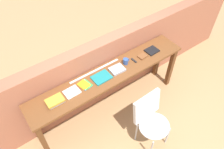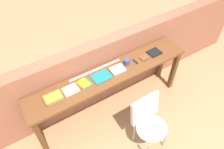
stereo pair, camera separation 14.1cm
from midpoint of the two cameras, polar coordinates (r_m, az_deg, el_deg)
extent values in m
plane|color=tan|center=(3.66, 3.26, -12.15)|extent=(40.00, 40.00, 0.00)
cube|color=#9E5B42|center=(3.51, -2.23, 0.55)|extent=(6.00, 0.20, 1.20)
cube|color=brown|center=(3.12, 0.81, 0.04)|extent=(2.50, 0.44, 0.04)
cube|color=#5B341A|center=(3.16, -16.78, -15.77)|extent=(0.07, 0.07, 0.84)
cube|color=#5B341A|center=(3.95, 16.75, 0.94)|extent=(0.07, 0.07, 0.84)
cube|color=#5B341A|center=(3.34, -18.70, -11.43)|extent=(0.07, 0.07, 0.84)
cube|color=#5B341A|center=(4.09, 13.71, 3.69)|extent=(0.07, 0.07, 0.84)
ellipsoid|color=silver|center=(3.14, 11.65, -13.57)|extent=(0.45, 0.43, 0.08)
cube|color=silver|center=(3.00, 9.93, -8.76)|extent=(0.44, 0.12, 0.40)
cylinder|color=#B2B2B7|center=(3.38, 14.99, -16.01)|extent=(0.02, 0.02, 0.41)
cylinder|color=#B2B2B7|center=(3.34, 6.99, -15.20)|extent=(0.02, 0.02, 0.41)
cylinder|color=#B2B2B7|center=(3.47, 11.36, -12.35)|extent=(0.02, 0.02, 0.41)
cube|color=#9E9EA3|center=(2.88, -13.58, -6.08)|extent=(0.21, 0.14, 0.03)
cube|color=gold|center=(2.86, -13.76, -5.84)|extent=(0.22, 0.15, 0.03)
cube|color=white|center=(2.93, -9.38, -4.02)|extent=(0.20, 0.17, 0.02)
cube|color=#E5334C|center=(2.99, -5.95, -2.39)|extent=(0.12, 0.17, 0.00)
cube|color=#3399D8|center=(2.99, -5.89, -2.32)|extent=(0.14, 0.18, 0.00)
cube|color=green|center=(2.98, -5.57, -2.30)|extent=(0.14, 0.16, 0.00)
cube|color=orange|center=(2.99, -6.27, -2.22)|extent=(0.15, 0.17, 0.00)
cube|color=yellow|center=(2.98, -6.01, -2.25)|extent=(0.13, 0.16, 0.00)
cube|color=#19757A|center=(3.05, -1.47, -0.63)|extent=(0.26, 0.20, 0.02)
cube|color=#9E9EA3|center=(3.14, 2.74, 1.25)|extent=(0.22, 0.18, 0.03)
cylinder|color=#2D4C8C|center=(3.21, 5.12, 3.25)|extent=(0.08, 0.08, 0.09)
torus|color=#2D4C8C|center=(3.24, 5.75, 3.53)|extent=(0.06, 0.01, 0.06)
cube|color=black|center=(3.29, 7.32, 3.35)|extent=(0.03, 0.11, 0.02)
cube|color=brown|center=(3.36, 9.62, 4.31)|extent=(0.14, 0.11, 0.02)
cube|color=black|center=(3.49, 12.15, 5.63)|extent=(0.20, 0.17, 0.02)
cube|color=silver|center=(3.15, -3.06, 1.20)|extent=(0.82, 0.03, 0.00)
camera|label=1|loc=(0.07, -88.68, 1.42)|focal=35.00mm
camera|label=2|loc=(0.07, 91.32, -1.42)|focal=35.00mm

